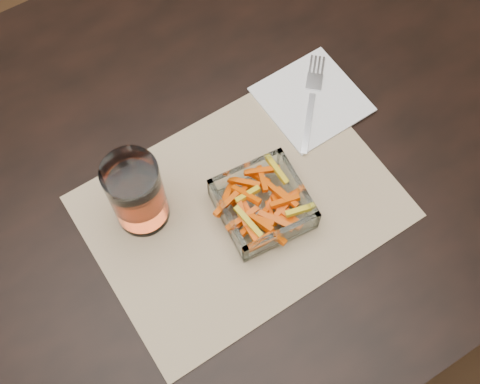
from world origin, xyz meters
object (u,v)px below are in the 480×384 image
(dining_table, at_px, (197,189))
(fork, at_px, (312,99))
(tumbler, at_px, (137,195))
(glass_bowl, at_px, (263,205))

(dining_table, bearing_deg, fork, -0.46)
(dining_table, height_order, tumbler, tumbler)
(fork, bearing_deg, dining_table, -138.52)
(dining_table, xyz_separation_m, fork, (0.22, -0.00, 0.10))
(glass_bowl, relative_size, fork, 0.87)
(tumbler, xyz_separation_m, fork, (0.33, 0.03, -0.06))
(dining_table, height_order, glass_bowl, glass_bowl)
(glass_bowl, bearing_deg, dining_table, 111.35)
(glass_bowl, height_order, tumbler, tumbler)
(glass_bowl, bearing_deg, tumbler, 149.07)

